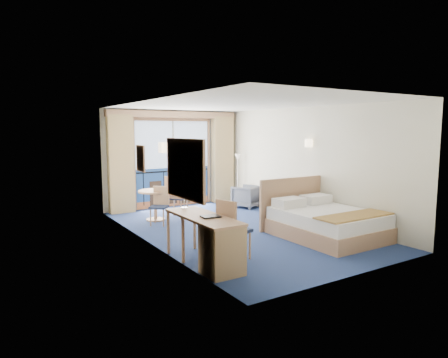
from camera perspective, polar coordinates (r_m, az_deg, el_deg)
floor at (r=8.78m, az=1.77°, el=-7.20°), size 6.50×6.50×0.00m
room_walls at (r=8.52m, az=1.81°, el=4.47°), size 4.04×6.54×2.72m
balcony_door at (r=11.37m, az=-7.29°, el=1.85°), size 2.36×0.03×2.52m
curtain_left at (r=10.67m, az=-14.52°, el=2.06°), size 0.65×0.22×2.55m
curtain_right at (r=11.97m, az=-0.21°, el=2.79°), size 0.65×0.22×2.55m
pelmet at (r=11.23m, az=-7.12°, el=9.13°), size 3.80×0.25×0.18m
mirror at (r=6.25m, az=-5.58°, el=1.43°), size 0.05×1.25×0.95m
wall_print at (r=8.03m, az=-11.80°, el=2.91°), size 0.04×0.42×0.52m
sconce_left at (r=7.06m, az=-8.65°, el=4.46°), size 0.18×0.18×0.18m
sconce_right at (r=9.62m, az=12.00°, el=5.04°), size 0.18×0.18×0.18m
bed at (r=8.36m, az=14.14°, el=-5.94°), size 1.77×2.11×1.11m
nightstand at (r=9.89m, az=10.03°, el=-4.14°), size 0.40×0.38×0.52m
phone at (r=9.78m, az=10.12°, el=-2.48°), size 0.20×0.17×0.08m
armchair at (r=11.20m, az=3.26°, el=-2.49°), size 0.86×0.87×0.62m
floor_lamp at (r=11.68m, az=1.97°, el=1.85°), size 0.20×0.20×1.46m
desk at (r=6.13m, az=-0.89°, el=-9.25°), size 0.58×1.69×0.79m
desk_chair at (r=6.61m, az=1.03°, el=-6.77°), size 0.54×0.53×1.03m
folder at (r=6.30m, az=-1.93°, el=-5.37°), size 0.31×0.24×0.03m
desk_lamp at (r=6.90m, az=-5.74°, el=-1.86°), size 0.11×0.11×0.40m
round_table at (r=9.69m, az=-9.79°, el=-2.62°), size 0.81×0.81×0.73m
table_chair_a at (r=9.80m, az=-6.92°, el=-2.22°), size 0.64×0.64×1.05m
table_chair_b at (r=9.26m, az=-9.13°, el=-3.43°), size 0.53×0.53×0.87m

